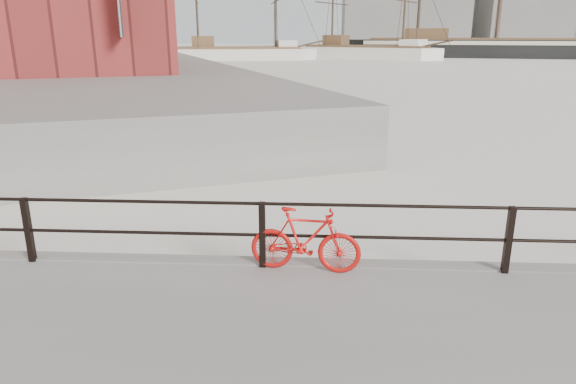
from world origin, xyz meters
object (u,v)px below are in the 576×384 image
(barque_black, at_px, (494,58))
(schooner_left, at_px, (238,60))
(bicycle, at_px, (305,240))
(schooner_mid, at_px, (365,59))
(workboat_far, at_px, (0,71))

(barque_black, xyz_separation_m, schooner_left, (-40.12, -9.65, 0.00))
(bicycle, xyz_separation_m, schooner_mid, (7.49, 75.53, -0.83))
(barque_black, height_order, workboat_far, barque_black)
(workboat_far, bearing_deg, bicycle, -59.59)
(barque_black, relative_size, workboat_far, 4.42)
(bicycle, relative_size, barque_black, 0.03)
(schooner_left, bearing_deg, bicycle, -91.41)
(schooner_mid, relative_size, workboat_far, 2.12)
(bicycle, xyz_separation_m, barque_black, (28.51, 80.35, -0.83))
(barque_black, bearing_deg, workboat_far, -137.53)
(schooner_left, height_order, workboat_far, schooner_left)
(schooner_mid, xyz_separation_m, schooner_left, (-19.10, -4.84, 0.00))
(schooner_left, bearing_deg, schooner_mid, 3.48)
(bicycle, distance_m, schooner_mid, 75.91)
(schooner_left, bearing_deg, workboat_far, -139.59)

